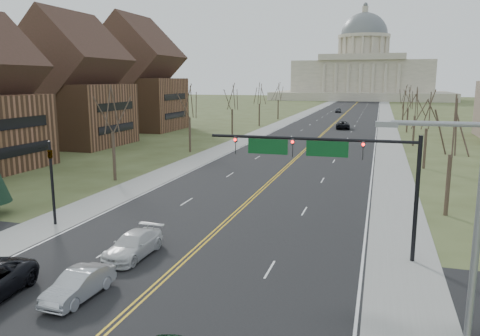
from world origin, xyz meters
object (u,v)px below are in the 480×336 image
Objects in this scene: signal_mast at (326,157)px; car_sb_inner_second at (133,245)px; street_light at (464,262)px; car_sb_inner_lead at (79,285)px; signal_left at (52,173)px; car_far_sb at (338,110)px; car_far_nb at (343,125)px.

signal_mast is 12.29m from car_sb_inner_second.
street_light reaches higher than signal_mast.
car_sb_inner_lead is 5.50m from car_sb_inner_second.
car_sb_inner_lead is at bearing -137.64° from signal_mast.
car_sb_inner_lead is at bearing -47.34° from signal_left.
car_far_sb is at bearing 92.52° from car_sb_inner_lead.
signal_mast is at bearing 87.60° from car_far_nb.
street_light is at bearing -85.65° from car_far_sb.
street_light is at bearing -29.12° from signal_left.
car_far_nb is (-4.57, 73.77, -4.93)m from signal_mast.
car_far_nb is at bearing 86.93° from car_sb_inner_second.
car_sb_inner_second is at bearing 148.69° from street_light.
car_sb_inner_lead is 0.93× the size of car_far_sb.
car_sb_inner_lead is 83.36m from car_far_nb.
signal_left is 124.93m from car_far_sb.
car_far_sb is (0.56, 128.46, 0.05)m from car_sb_inner_second.
signal_mast is 2.54× the size of car_sb_inner_second.
car_far_nb is at bearing -85.90° from car_far_sb.
signal_mast is at bearing 21.60° from car_sb_inner_second.
car_sb_inner_lead is at bearing 165.22° from street_light.
car_far_sb is at bearing 91.06° from car_sb_inner_second.
car_sb_inner_second reaches higher than car_sb_inner_lead.
car_sb_inner_lead is (-10.29, -9.39, -5.08)m from signal_mast.
signal_left is at bearing -96.08° from car_far_sb.
car_sb_inner_second is (-10.51, -3.89, -5.06)m from signal_mast.
car_far_nb reaches higher than car_sb_inner_second.
car_sb_inner_lead is 0.69× the size of car_far_nb.
car_far_nb is at bearing 78.97° from signal_left.
street_light is 2.22× the size of car_sb_inner_lead.
signal_left is at bearing 156.56° from car_sb_inner_second.
car_sb_inner_lead is 0.86× the size of car_sb_inner_second.
street_light is at bearing -68.59° from signal_mast.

